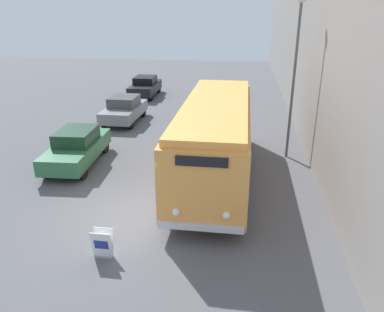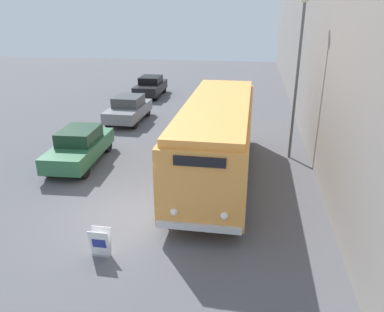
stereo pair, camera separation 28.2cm
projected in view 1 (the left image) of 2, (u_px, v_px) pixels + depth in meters
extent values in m
plane|color=#56565B|center=(129.00, 218.00, 12.35)|extent=(80.00, 80.00, 0.00)
cube|color=gray|center=(308.00, 51.00, 19.08)|extent=(0.30, 60.00, 8.77)
cylinder|color=black|center=(171.00, 204.00, 12.23)|extent=(0.28, 0.96, 0.96)
cylinder|color=black|center=(242.00, 209.00, 11.93)|extent=(0.28, 0.96, 0.96)
cylinder|color=black|center=(198.00, 137.00, 18.56)|extent=(0.28, 0.96, 0.96)
cylinder|color=black|center=(244.00, 139.00, 18.27)|extent=(0.28, 0.96, 0.96)
cube|color=#EF9E47|center=(215.00, 137.00, 14.81)|extent=(2.60, 9.68, 2.39)
cube|color=#FEA74B|center=(216.00, 105.00, 14.33)|extent=(2.39, 9.29, 0.24)
cube|color=silver|center=(201.00, 227.00, 10.69)|extent=(2.47, 0.12, 0.20)
sphere|color=white|center=(176.00, 212.00, 10.65)|extent=(0.22, 0.22, 0.22)
sphere|color=white|center=(226.00, 216.00, 10.47)|extent=(0.22, 0.22, 0.22)
cube|color=black|center=(202.00, 162.00, 9.99)|extent=(1.43, 0.06, 0.28)
cube|color=gray|center=(104.00, 256.00, 10.42)|extent=(0.51, 0.19, 0.01)
cube|color=white|center=(101.00, 245.00, 10.20)|extent=(0.57, 0.17, 0.84)
cube|color=white|center=(103.00, 242.00, 10.34)|extent=(0.57, 0.17, 0.84)
cube|color=navy|center=(101.00, 245.00, 10.18)|extent=(0.40, 0.06, 0.29)
cylinder|color=#595E60|center=(293.00, 85.00, 16.22)|extent=(0.12, 0.12, 6.70)
cylinder|color=black|center=(47.00, 170.00, 15.12)|extent=(0.22, 0.66, 0.66)
cylinder|color=black|center=(82.00, 172.00, 15.01)|extent=(0.22, 0.66, 0.66)
cylinder|color=black|center=(74.00, 145.00, 17.93)|extent=(0.22, 0.66, 0.66)
cylinder|color=black|center=(105.00, 146.00, 17.82)|extent=(0.22, 0.66, 0.66)
cube|color=#2D6642|center=(77.00, 150.00, 16.35)|extent=(2.00, 4.52, 0.66)
cube|color=#193824|center=(76.00, 136.00, 16.22)|extent=(1.60, 2.08, 0.57)
cylinder|color=black|center=(104.00, 122.00, 21.51)|extent=(0.22, 0.67, 0.67)
cylinder|color=black|center=(130.00, 123.00, 21.30)|extent=(0.22, 0.67, 0.67)
cylinder|color=black|center=(119.00, 110.00, 24.01)|extent=(0.22, 0.67, 0.67)
cylinder|color=black|center=(143.00, 111.00, 23.80)|extent=(0.22, 0.67, 0.67)
cube|color=slate|center=(124.00, 111.00, 22.54)|extent=(1.86, 4.13, 0.64)
cube|color=#3F4043|center=(124.00, 101.00, 22.41)|extent=(1.57, 1.86, 0.57)
cylinder|color=black|center=(131.00, 96.00, 28.05)|extent=(0.22, 0.66, 0.66)
cylinder|color=black|center=(151.00, 96.00, 27.88)|extent=(0.22, 0.66, 0.66)
cylinder|color=black|center=(140.00, 88.00, 30.73)|extent=(0.22, 0.66, 0.66)
cylinder|color=black|center=(159.00, 89.00, 30.57)|extent=(0.22, 0.66, 0.66)
cube|color=black|center=(145.00, 88.00, 29.18)|extent=(1.91, 4.35, 0.67)
cube|color=black|center=(145.00, 80.00, 29.07)|extent=(1.58, 1.97, 0.51)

